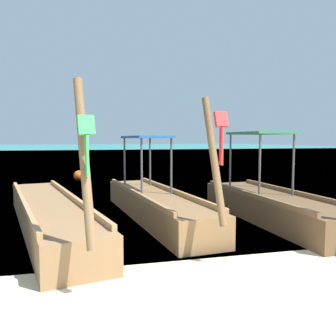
# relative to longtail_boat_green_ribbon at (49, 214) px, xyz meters

# --- Properties ---
(ground) EXTENTS (120.00, 120.00, 0.00)m
(ground) POSITION_rel_longtail_boat_green_ribbon_xyz_m (2.50, -4.87, -0.32)
(ground) COLOR beige
(sea_water) EXTENTS (120.00, 120.00, 0.00)m
(sea_water) POSITION_rel_longtail_boat_green_ribbon_xyz_m (2.50, 57.35, -0.32)
(sea_water) COLOR teal
(sea_water) RESTS_ON ground
(longtail_boat_green_ribbon) EXTENTS (2.48, 7.15, 2.75)m
(longtail_boat_green_ribbon) POSITION_rel_longtail_boat_green_ribbon_xyz_m (0.00, 0.00, 0.00)
(longtail_boat_green_ribbon) COLOR olive
(longtail_boat_green_ribbon) RESTS_ON ground
(longtail_boat_red_ribbon) EXTENTS (1.67, 6.37, 2.65)m
(longtail_boat_red_ribbon) POSITION_rel_longtail_boat_green_ribbon_xyz_m (2.43, 0.38, 0.05)
(longtail_boat_red_ribbon) COLOR brown
(longtail_boat_red_ribbon) RESTS_ON ground
(longtail_boat_violet_ribbon) EXTENTS (1.39, 5.65, 2.46)m
(longtail_boat_violet_ribbon) POSITION_rel_longtail_boat_green_ribbon_xyz_m (5.13, -0.48, 0.05)
(longtail_boat_violet_ribbon) COLOR brown
(longtail_boat_violet_ribbon) RESTS_ON ground
(mooring_buoy_near) EXTENTS (0.49, 0.49, 0.49)m
(mooring_buoy_near) POSITION_rel_longtail_boat_green_ribbon_xyz_m (0.64, 8.79, -0.07)
(mooring_buoy_near) COLOR #EA5119
(mooring_buoy_near) RESTS_ON sea_water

